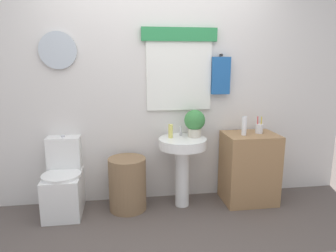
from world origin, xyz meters
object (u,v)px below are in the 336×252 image
(potted_plant, at_px, (195,122))
(lotion_bottle, at_px, (244,126))
(toilet, at_px, (64,184))
(pedestal_sink, at_px, (182,156))
(laundry_hamper, at_px, (127,184))
(soap_bottle, at_px, (171,131))
(toothbrush_cup, at_px, (259,128))
(wooden_cabinet, at_px, (249,168))

(potted_plant, distance_m, lotion_bottle, 0.52)
(toilet, bearing_deg, lotion_bottle, -2.24)
(toilet, relative_size, potted_plant, 2.71)
(pedestal_sink, distance_m, lotion_bottle, 0.72)
(laundry_hamper, height_order, soap_bottle, soap_bottle)
(toothbrush_cup, bearing_deg, toilet, 179.63)
(laundry_hamper, bearing_deg, potted_plant, 4.73)
(pedestal_sink, bearing_deg, toilet, 178.44)
(toilet, distance_m, wooden_cabinet, 1.99)
(laundry_hamper, relative_size, soap_bottle, 3.90)
(wooden_cabinet, bearing_deg, pedestal_sink, -180.00)
(lotion_bottle, bearing_deg, laundry_hamper, 178.15)
(potted_plant, height_order, toothbrush_cup, potted_plant)
(toilet, relative_size, wooden_cabinet, 1.02)
(soap_bottle, bearing_deg, wooden_cabinet, -3.28)
(wooden_cabinet, distance_m, soap_bottle, 0.98)
(laundry_hamper, xyz_separation_m, lotion_bottle, (1.24, -0.04, 0.59))
(pedestal_sink, height_order, toothbrush_cup, toothbrush_cup)
(toilet, height_order, soap_bottle, soap_bottle)
(toilet, bearing_deg, potted_plant, 1.10)
(soap_bottle, distance_m, lotion_bottle, 0.78)
(toilet, bearing_deg, toothbrush_cup, -0.37)
(toilet, relative_size, soap_bottle, 5.49)
(toilet, bearing_deg, soap_bottle, 0.84)
(toilet, height_order, wooden_cabinet, toilet)
(toothbrush_cup, bearing_deg, potted_plant, 176.78)
(wooden_cabinet, relative_size, toothbrush_cup, 4.18)
(lotion_bottle, distance_m, toothbrush_cup, 0.21)
(soap_bottle, height_order, potted_plant, potted_plant)
(soap_bottle, bearing_deg, laundry_hamper, -173.87)
(soap_bottle, bearing_deg, pedestal_sink, -22.62)
(laundry_hamper, distance_m, soap_bottle, 0.72)
(wooden_cabinet, distance_m, lotion_bottle, 0.50)
(soap_bottle, xyz_separation_m, toothbrush_cup, (0.97, -0.03, 0.00))
(lotion_bottle, bearing_deg, potted_plant, 168.97)
(toilet, xyz_separation_m, pedestal_sink, (1.23, -0.03, 0.26))
(laundry_hamper, xyz_separation_m, soap_bottle, (0.47, 0.05, 0.54))
(laundry_hamper, height_order, potted_plant, potted_plant)
(wooden_cabinet, bearing_deg, toilet, 179.03)
(toothbrush_cup, bearing_deg, laundry_hamper, -179.20)
(wooden_cabinet, bearing_deg, soap_bottle, 176.72)
(wooden_cabinet, xyz_separation_m, potted_plant, (-0.61, 0.06, 0.52))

